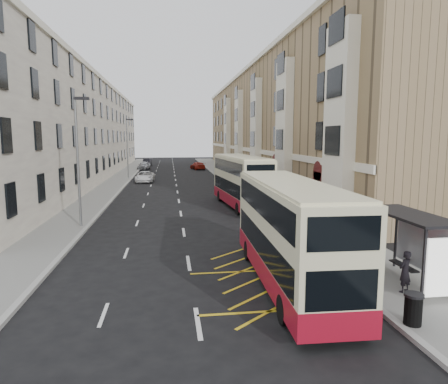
{
  "coord_description": "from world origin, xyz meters",
  "views": [
    {
      "loc": [
        -0.79,
        -13.7,
        5.73
      ],
      "look_at": [
        2.16,
        7.79,
        2.73
      ],
      "focal_mm": 32.0,
      "sensor_mm": 36.0,
      "label": 1
    }
  ],
  "objects": [
    {
      "name": "terrace_right",
      "position": [
        14.88,
        45.38,
        7.52
      ],
      "size": [
        10.75,
        79.0,
        15.25
      ],
      "color": "#957A56",
      "rests_on": "ground"
    },
    {
      "name": "street_lamp_far",
      "position": [
        -6.35,
        42.0,
        4.64
      ],
      "size": [
        0.93,
        0.18,
        8.0
      ],
      "color": "slate",
      "rests_on": "pavement_left"
    },
    {
      "name": "litter_bin",
      "position": [
        6.35,
        -3.27,
        0.65
      ],
      "size": [
        0.58,
        0.58,
        0.96
      ],
      "color": "black",
      "rests_on": "pavement_right"
    },
    {
      "name": "pedestrian_mid",
      "position": [
        7.89,
        5.01,
        0.95
      ],
      "size": [
        0.78,
        0.61,
        1.6
      ],
      "primitive_type": "imported",
      "rotation": [
        0.0,
        0.0,
        -0.01
      ],
      "color": "black",
      "rests_on": "pavement_right"
    },
    {
      "name": "white_van",
      "position": [
        -3.93,
        38.17,
        0.67
      ],
      "size": [
        2.36,
        4.88,
        1.34
      ],
      "primitive_type": "imported",
      "rotation": [
        0.0,
        0.0,
        -0.03
      ],
      "color": "white",
      "rests_on": "ground"
    },
    {
      "name": "kerb_left",
      "position": [
        -6.0,
        30.0,
        0.07
      ],
      "size": [
        0.25,
        120.0,
        0.15
      ],
      "primitive_type": "cube",
      "color": "gray",
      "rests_on": "ground"
    },
    {
      "name": "guard_railing",
      "position": [
        6.25,
        5.75,
        0.86
      ],
      "size": [
        0.06,
        6.56,
        1.01
      ],
      "color": "red",
      "rests_on": "pavement_right"
    },
    {
      "name": "car_silver",
      "position": [
        -5.2,
        57.65,
        0.74
      ],
      "size": [
        2.35,
        4.54,
        1.48
      ],
      "primitive_type": "imported",
      "rotation": [
        0.0,
        0.0,
        -0.14
      ],
      "color": "#95979C",
      "rests_on": "ground"
    },
    {
      "name": "car_red",
      "position": [
        4.21,
        57.01,
        0.65
      ],
      "size": [
        2.74,
        4.75,
        1.3
      ],
      "primitive_type": "imported",
      "rotation": [
        0.0,
        0.0,
        3.36
      ],
      "color": "maroon",
      "rests_on": "ground"
    },
    {
      "name": "pavement_left",
      "position": [
        -7.5,
        30.0,
        0.07
      ],
      "size": [
        3.0,
        120.0,
        0.15
      ],
      "primitive_type": "cube",
      "color": "slate",
      "rests_on": "ground"
    },
    {
      "name": "pavement_right",
      "position": [
        8.0,
        30.0,
        0.07
      ],
      "size": [
        4.0,
        120.0,
        0.15
      ],
      "primitive_type": "cube",
      "color": "slate",
      "rests_on": "ground"
    },
    {
      "name": "street_lamp_near",
      "position": [
        -6.35,
        12.0,
        4.64
      ],
      "size": [
        0.93,
        0.18,
        8.0
      ],
      "color": "slate",
      "rests_on": "pavement_left"
    },
    {
      "name": "road_markings",
      "position": [
        0.0,
        45.0,
        0.01
      ],
      "size": [
        10.0,
        110.0,
        0.01
      ],
      "primitive_type": null,
      "color": "silver",
      "rests_on": "ground"
    },
    {
      "name": "pedestrian_near",
      "position": [
        7.56,
        -0.88,
        0.92
      ],
      "size": [
        0.66,
        0.57,
        1.53
      ],
      "primitive_type": "imported",
      "rotation": [
        0.0,
        0.0,
        3.59
      ],
      "color": "black",
      "rests_on": "pavement_right"
    },
    {
      "name": "ground",
      "position": [
        0.0,
        0.0,
        0.0
      ],
      "size": [
        200.0,
        200.0,
        0.0
      ],
      "primitive_type": "plane",
      "color": "black",
      "rests_on": "ground"
    },
    {
      "name": "double_decker_rear",
      "position": [
        5.0,
        18.22,
        2.13
      ],
      "size": [
        3.27,
        10.66,
        4.19
      ],
      "rotation": [
        0.0,
        0.0,
        0.08
      ],
      "color": "beige",
      "rests_on": "ground"
    },
    {
      "name": "bus_shelter",
      "position": [
        8.34,
        -0.39,
        2.14
      ],
      "size": [
        1.65,
        4.25,
        2.7
      ],
      "color": "black",
      "rests_on": "pavement_right"
    },
    {
      "name": "car_dark",
      "position": [
        -5.2,
        67.57,
        0.7
      ],
      "size": [
        1.78,
        4.35,
        1.4
      ],
      "primitive_type": "imported",
      "rotation": [
        0.0,
        0.0,
        -0.07
      ],
      "color": "black",
      "rests_on": "ground"
    },
    {
      "name": "terrace_left",
      "position": [
        -13.43,
        45.5,
        6.52
      ],
      "size": [
        9.18,
        79.0,
        13.25
      ],
      "color": "silver",
      "rests_on": "ground"
    },
    {
      "name": "pedestrian_far",
      "position": [
        7.83,
        2.9,
        1.05
      ],
      "size": [
        1.11,
        0.58,
        1.81
      ],
      "primitive_type": "imported",
      "rotation": [
        0.0,
        0.0,
        3.0
      ],
      "color": "black",
      "rests_on": "pavement_right"
    },
    {
      "name": "kerb_right",
      "position": [
        6.0,
        30.0,
        0.07
      ],
      "size": [
        0.25,
        120.0,
        0.15
      ],
      "primitive_type": "cube",
      "color": "gray",
      "rests_on": "ground"
    },
    {
      "name": "double_decker_front",
      "position": [
        3.75,
        0.81,
        2.06
      ],
      "size": [
        2.6,
        10.22,
        4.05
      ],
      "rotation": [
        0.0,
        0.0,
        -0.03
      ],
      "color": "beige",
      "rests_on": "ground"
    }
  ]
}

